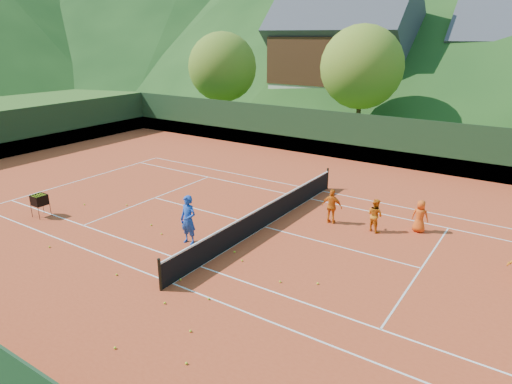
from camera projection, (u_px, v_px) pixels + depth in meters
The scene contains 30 objects.
ground at pixel (264, 227), 18.98m from camera, with size 400.00×400.00×0.00m, color #2A4E18.
clay_court at pixel (264, 227), 18.97m from camera, with size 40.00×24.00×0.02m, color #B23B1C.
coach at pixel (188, 220), 17.19m from camera, with size 0.70×0.46×1.92m, color #1C49B7.
student_a at pixel (375, 215), 18.37m from camera, with size 0.67×0.52×1.37m, color orange.
student_b at pixel (332, 206), 19.13m from camera, with size 0.88×0.37×1.50m, color orange.
student_c at pixel (420, 216), 18.30m from camera, with size 0.65×0.43×1.34m, color #ED5515.
tennis_ball_0 at pixel (84, 204), 21.37m from camera, with size 0.07×0.07×0.07m, color #BAE726.
tennis_ball_1 at pixel (165, 303), 13.54m from camera, with size 0.07×0.07×0.07m, color #BAE726.
tennis_ball_2 at pixel (186, 363), 11.05m from camera, with size 0.07×0.07×0.07m, color #BAE726.
tennis_ball_3 at pixel (190, 331), 12.26m from camera, with size 0.07×0.07×0.07m, color #BAE726.
tennis_ball_4 at pixel (234, 252), 16.71m from camera, with size 0.07×0.07×0.07m, color #BAE726.
tennis_ball_5 at pixel (186, 273), 15.26m from camera, with size 0.07×0.07×0.07m, color #BAE726.
tennis_ball_6 at pixel (280, 282), 14.70m from camera, with size 0.07×0.07×0.07m, color #BAE726.
tennis_ball_7 at pixel (127, 205), 21.29m from camera, with size 0.07×0.07×0.07m, color #BAE726.
tennis_ball_8 at pixel (318, 283), 14.59m from camera, with size 0.07×0.07×0.07m, color #BAE726.
tennis_ball_9 at pixel (115, 348), 11.60m from camera, with size 0.07×0.07×0.07m, color #BAE726.
tennis_ball_11 at pixel (50, 247), 17.10m from camera, with size 0.07×0.07×0.07m, color #BAE726.
tennis_ball_12 at pixel (180, 280), 14.82m from camera, with size 0.07×0.07×0.07m, color #BAE726.
tennis_ball_13 at pixel (242, 260), 16.08m from camera, with size 0.07×0.07×0.07m, color #BAE726.
tennis_ball_14 at pixel (209, 299), 13.75m from camera, with size 0.07×0.07×0.07m, color #BAE726.
tennis_ball_15 at pixel (151, 225), 19.07m from camera, with size 0.07×0.07×0.07m, color #BAE726.
tennis_ball_16 at pixel (117, 275), 15.14m from camera, with size 0.07×0.07×0.07m, color #BAE726.
tennis_ball_17 at pixel (162, 234), 18.23m from camera, with size 0.07×0.07×0.07m, color #BAE726.
court_lines at pixel (264, 227), 18.97m from camera, with size 23.83×11.03×0.00m.
tennis_net at pixel (265, 216), 18.81m from camera, with size 0.10×12.07×1.10m.
perimeter_fence at pixel (265, 199), 18.56m from camera, with size 40.40×24.24×3.00m.
ball_hopper at pixel (39, 200), 19.82m from camera, with size 0.57×0.57×1.00m.
chalet_left at pixel (343, 55), 45.94m from camera, with size 13.80×9.93×12.92m.
tree_a at pixel (223, 67), 39.92m from camera, with size 6.00×6.00×7.88m.
tree_b at pixel (362, 67), 35.08m from camera, with size 6.40×6.40×8.40m.
Camera 1 is at (9.41, -14.70, 7.61)m, focal length 32.00 mm.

